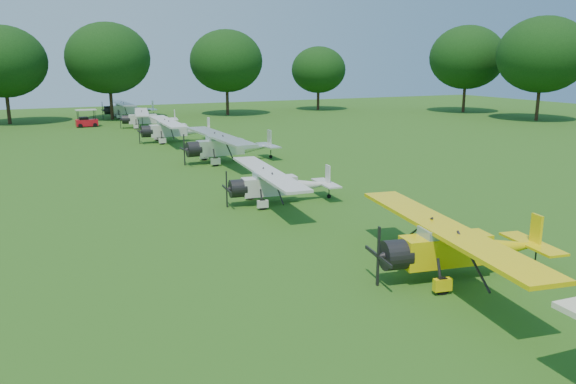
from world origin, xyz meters
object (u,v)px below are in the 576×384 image
aircraft_7 (127,108)px  golf_cart (86,121)px  aircraft_2 (458,244)px  aircraft_3 (277,182)px  aircraft_5 (174,128)px  aircraft_4 (227,144)px  aircraft_6 (147,117)px

aircraft_7 → golf_cart: 11.14m
aircraft_2 → golf_cart: (-7.73, 56.74, -0.60)m
golf_cart → aircraft_2: bearing=-84.1°
aircraft_2 → aircraft_7: size_ratio=0.97×
aircraft_2 → golf_cart: aircraft_2 is taller
aircraft_3 → golf_cart: golf_cart is taller
aircraft_2 → aircraft_5: aircraft_5 is taller
aircraft_4 → golf_cart: 30.94m
aircraft_4 → aircraft_5: (-1.17, 12.91, -0.05)m
aircraft_5 → aircraft_3: bearing=-89.5°
aircraft_4 → aircraft_6: size_ratio=1.13×
aircraft_2 → aircraft_6: bearing=100.6°
aircraft_6 → golf_cart: 7.71m
aircraft_2 → aircraft_5: 39.74m
aircraft_2 → aircraft_6: aircraft_2 is taller
aircraft_2 → aircraft_5: bearing=100.9°
aircraft_3 → golf_cart: bearing=103.2°
aircraft_4 → golf_cart: size_ratio=4.84×
aircraft_2 → aircraft_5: size_ratio=0.96×
aircraft_3 → golf_cart: size_ratio=4.11×
aircraft_6 → golf_cart: aircraft_6 is taller
aircraft_3 → aircraft_7: (0.27, 52.73, 0.16)m
aircraft_2 → aircraft_6: size_ratio=1.05×
aircraft_5 → aircraft_6: (-0.08, 13.00, -0.12)m
aircraft_6 → aircraft_7: size_ratio=0.92×
aircraft_3 → aircraft_4: bearing=88.3°
aircraft_3 → aircraft_7: bearing=94.9°
aircraft_4 → aircraft_6: aircraft_4 is taller
aircraft_3 → aircraft_5: (0.50, 26.63, 0.17)m
aircraft_5 → aircraft_6: size_ratio=1.09×
aircraft_3 → aircraft_4: size_ratio=0.85×
aircraft_4 → aircraft_5: bearing=94.0°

